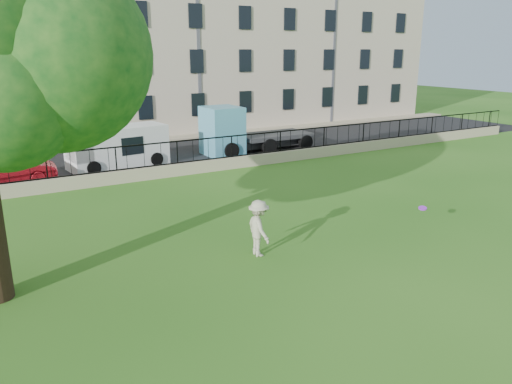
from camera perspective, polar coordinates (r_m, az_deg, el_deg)
ground at (r=15.02m, az=8.47°, el=-7.77°), size 120.00×120.00×0.00m
retaining_wall at (r=24.93m, az=-8.90°, el=2.57°), size 50.00×0.40×0.60m
iron_railing at (r=24.75m, az=-8.99°, el=4.49°), size 50.00×0.05×1.13m
street at (r=29.32m, az=-12.28°, el=3.82°), size 60.00×9.00×0.01m
sidewalk at (r=34.21m, az=-15.05°, el=5.45°), size 60.00×1.40×0.12m
building_row at (r=39.20m, az=-18.14°, el=16.58°), size 56.40×10.40×13.80m
man at (r=14.94m, az=0.32°, el=-4.15°), size 0.73×1.17×1.73m
frisbee at (r=17.04m, az=18.51°, el=-1.76°), size 0.32×0.33×0.12m
red_sedan at (r=25.64m, az=-26.26°, el=2.28°), size 4.11×1.80×1.31m
white_van at (r=27.35m, az=-15.52°, el=5.00°), size 5.27×2.62×2.12m
blue_truck at (r=30.52m, az=0.09°, el=7.33°), size 6.72×2.39×2.81m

